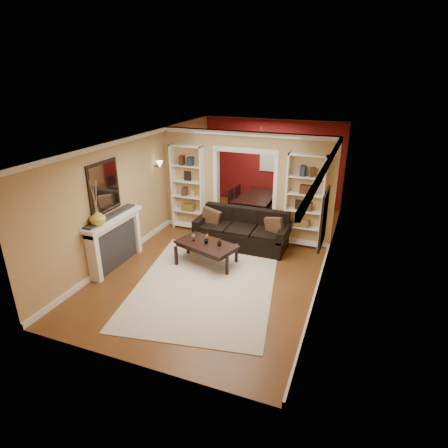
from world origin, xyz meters
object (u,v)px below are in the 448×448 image
at_px(fireplace, 116,242).
at_px(dining_table, 259,205).
at_px(coffee_table, 206,254).
at_px(bookshelf_right, 304,202).
at_px(bookshelf_left, 188,188).
at_px(sofa, 242,229).

distance_m(fireplace, dining_table, 4.69).
bearing_deg(coffee_table, fireplace, -139.29).
bearing_deg(fireplace, dining_table, 64.14).
xyz_separation_m(coffee_table, dining_table, (0.22, 3.43, 0.05)).
bearing_deg(dining_table, bookshelf_right, -136.42).
height_order(bookshelf_left, dining_table, bookshelf_left).
bearing_deg(bookshelf_left, dining_table, 48.22).
bearing_deg(fireplace, bookshelf_left, 77.95).
xyz_separation_m(coffee_table, bookshelf_right, (1.82, 1.75, 0.90)).
relative_size(coffee_table, bookshelf_left, 0.58).
xyz_separation_m(bookshelf_right, dining_table, (-1.60, 1.68, -0.85)).
bearing_deg(coffee_table, bookshelf_right, 61.60).
relative_size(coffee_table, bookshelf_right, 0.58).
distance_m(sofa, fireplace, 2.99).
bearing_deg(fireplace, bookshelf_right, 34.80).
bearing_deg(coffee_table, bookshelf_left, 143.78).
xyz_separation_m(coffee_table, fireplace, (-1.82, -0.78, 0.33)).
height_order(sofa, coffee_table, sofa).
bearing_deg(sofa, bookshelf_left, 161.40).
xyz_separation_m(sofa, dining_table, (-0.22, 2.26, -0.14)).
bearing_deg(dining_table, fireplace, 154.14).
distance_m(bookshelf_right, dining_table, 2.47).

